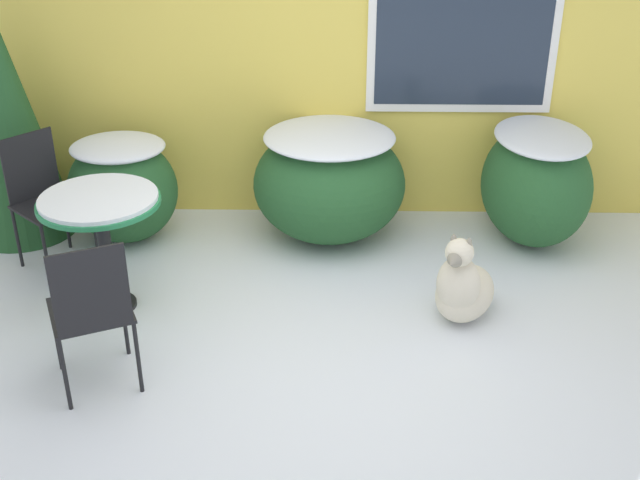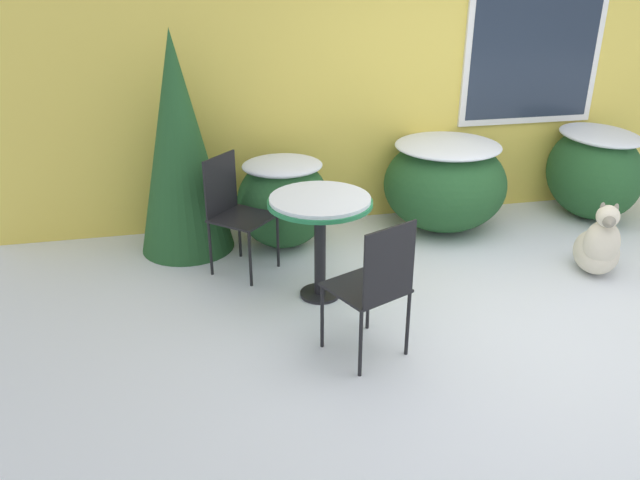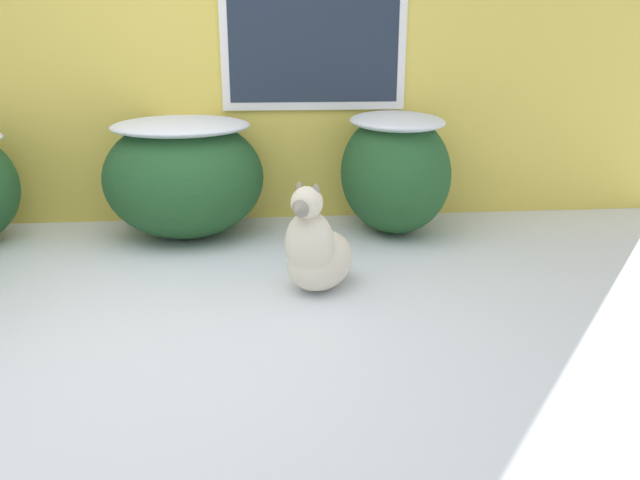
{
  "view_description": "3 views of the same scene",
  "coord_description": "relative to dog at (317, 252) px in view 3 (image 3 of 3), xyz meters",
  "views": [
    {
      "loc": [
        0.09,
        -3.77,
        2.85
      ],
      "look_at": [
        0.0,
        0.6,
        0.55
      ],
      "focal_mm": 45.0,
      "sensor_mm": 36.0,
      "label": 1
    },
    {
      "loc": [
        -2.25,
        -3.4,
        2.35
      ],
      "look_at": [
        -1.37,
        0.68,
        0.46
      ],
      "focal_mm": 35.0,
      "sensor_mm": 36.0,
      "label": 2
    },
    {
      "loc": [
        0.61,
        -2.75,
        1.37
      ],
      "look_at": [
        0.92,
        0.62,
        0.29
      ],
      "focal_mm": 35.0,
      "sensor_mm": 36.0,
      "label": 3
    }
  ],
  "objects": [
    {
      "name": "shrub_right",
      "position": [
        0.68,
        1.14,
        0.24
      ],
      "size": [
        0.79,
        1.06,
        0.88
      ],
      "color": "#235128",
      "rests_on": "ground_plane"
    },
    {
      "name": "shrub_middle",
      "position": [
        -0.85,
        1.16,
        0.23
      ],
      "size": [
        1.14,
        1.1,
        0.86
      ],
      "color": "#235128",
      "rests_on": "ground_plane"
    },
    {
      "name": "ground_plane",
      "position": [
        -0.9,
        -0.57,
        -0.23
      ],
      "size": [
        16.0,
        16.0,
        0.0
      ],
      "primitive_type": "plane",
      "color": "silver"
    },
    {
      "name": "dog",
      "position": [
        0.0,
        0.0,
        0.0
      ],
      "size": [
        0.55,
        0.64,
        0.66
      ],
      "rotation": [
        0.0,
        0.0,
        -0.48
      ],
      "color": "beige",
      "rests_on": "ground_plane"
    }
  ]
}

